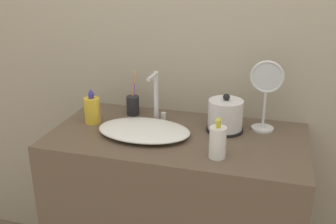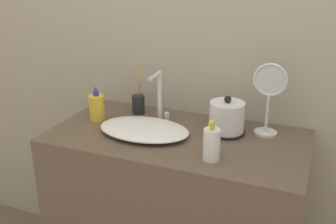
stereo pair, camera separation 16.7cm
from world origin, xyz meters
name	(u,v)px [view 1 (the left image)]	position (x,y,z in m)	size (l,w,h in m)	color
wall_back	(194,29)	(0.00, 0.59, 1.30)	(6.00, 0.04, 2.60)	#ADA38E
vanity_counter	(176,221)	(0.00, 0.28, 0.45)	(1.10, 0.57, 0.89)	brown
sink_basin	(144,130)	(-0.14, 0.24, 0.92)	(0.40, 0.26, 0.04)	white
faucet	(156,95)	(-0.13, 0.41, 1.02)	(0.06, 0.12, 0.24)	silver
electric_kettle	(225,117)	(0.19, 0.38, 0.96)	(0.16, 0.16, 0.17)	black
toothbrush_cup	(133,105)	(-0.27, 0.46, 0.94)	(0.06, 0.06, 0.22)	#232328
lotion_bottle	(218,142)	(0.20, 0.12, 0.96)	(0.06, 0.06, 0.16)	white
shampoo_bottle	(92,110)	(-0.41, 0.31, 0.96)	(0.07, 0.07, 0.16)	gold
vanity_mirror	(266,91)	(0.35, 0.44, 1.07)	(0.14, 0.10, 0.31)	silver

